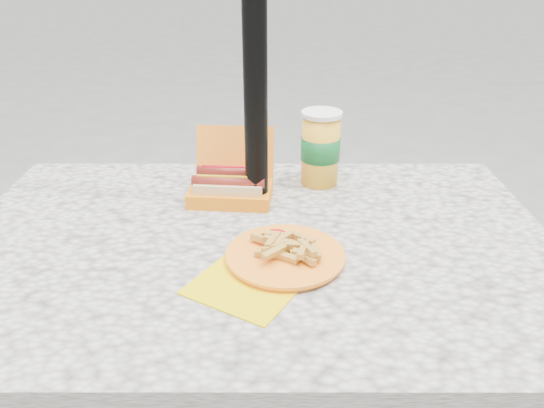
{
  "coord_description": "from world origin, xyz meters",
  "views": [
    {
      "loc": [
        0.03,
        -0.91,
        1.29
      ],
      "look_at": [
        0.03,
        0.06,
        0.8
      ],
      "focal_mm": 35.0,
      "sensor_mm": 36.0,
      "label": 1
    }
  ],
  "objects_px": {
    "soda_cup": "(320,148)",
    "fries_plate": "(282,256)",
    "hotdog_box": "(231,185)",
    "umbrella_pole": "(255,45)"
  },
  "relations": [
    {
      "from": "soda_cup",
      "to": "fries_plate",
      "type": "bearing_deg",
      "value": -105.05
    },
    {
      "from": "umbrella_pole",
      "to": "soda_cup",
      "type": "xyz_separation_m",
      "value": [
        0.15,
        0.12,
        -0.26
      ]
    },
    {
      "from": "umbrella_pole",
      "to": "hotdog_box",
      "type": "distance_m",
      "value": 0.32
    },
    {
      "from": "fries_plate",
      "to": "soda_cup",
      "type": "bearing_deg",
      "value": 74.95
    },
    {
      "from": "umbrella_pole",
      "to": "fries_plate",
      "type": "distance_m",
      "value": 0.42
    },
    {
      "from": "fries_plate",
      "to": "soda_cup",
      "type": "xyz_separation_m",
      "value": [
        0.1,
        0.36,
        0.08
      ]
    },
    {
      "from": "umbrella_pole",
      "to": "soda_cup",
      "type": "bearing_deg",
      "value": 38.01
    },
    {
      "from": "hotdog_box",
      "to": "fries_plate",
      "type": "xyz_separation_m",
      "value": [
        0.11,
        -0.27,
        -0.02
      ]
    },
    {
      "from": "fries_plate",
      "to": "umbrella_pole",
      "type": "bearing_deg",
      "value": 102.47
    },
    {
      "from": "hotdog_box",
      "to": "soda_cup",
      "type": "height_order",
      "value": "soda_cup"
    }
  ]
}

